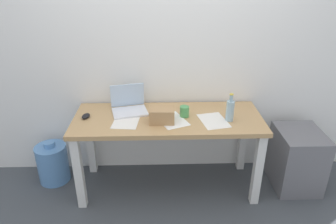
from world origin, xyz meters
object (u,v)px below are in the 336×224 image
computer_mouse (86,116)px  water_cooler_jug (53,163)px  laptop_left (129,106)px  desk (168,128)px  filing_cabinet (296,159)px  coffee_mug (184,111)px  beer_bottle (230,110)px  cardboard_box (162,115)px

computer_mouse → water_cooler_jug: computer_mouse is taller
laptop_left → computer_mouse: laptop_left is taller
desk → laptop_left: size_ratio=4.68×
filing_cabinet → water_cooler_jug: bearing=176.7°
computer_mouse → coffee_mug: 0.86m
laptop_left → beer_bottle: beer_bottle is taller
beer_bottle → coffee_mug: 0.39m
computer_mouse → coffee_mug: bearing=13.7°
computer_mouse → filing_cabinet: (1.92, -0.02, -0.47)m
desk → cardboard_box: bearing=-121.9°
beer_bottle → cardboard_box: beer_bottle is taller
beer_bottle → coffee_mug: beer_bottle is taller
cardboard_box → coffee_mug: cardboard_box is taller
filing_cabinet → desk: bearing=179.4°
computer_mouse → coffee_mug: size_ratio=1.05×
cardboard_box → water_cooler_jug: cardboard_box is taller
coffee_mug → filing_cabinet: (1.07, -0.02, -0.50)m
cardboard_box → water_cooler_jug: 1.24m
cardboard_box → coffee_mug: 0.22m
computer_mouse → cardboard_box: cardboard_box is taller
laptop_left → water_cooler_jug: size_ratio=0.82×
computer_mouse → filing_cabinet: bearing=12.9°
cardboard_box → filing_cabinet: cardboard_box is taller
laptop_left → beer_bottle: 0.89m
filing_cabinet → computer_mouse: bearing=179.3°
computer_mouse → water_cooler_jug: (-0.40, 0.11, -0.56)m
laptop_left → computer_mouse: 0.39m
water_cooler_jug → beer_bottle: bearing=-6.9°
desk → coffee_mug: bearing=4.5°
water_cooler_jug → cardboard_box: bearing=-11.1°
beer_bottle → filing_cabinet: beer_bottle is taller
beer_bottle → filing_cabinet: size_ratio=0.43×
beer_bottle → computer_mouse: size_ratio=2.43×
desk → cardboard_box: (-0.05, -0.09, 0.17)m
beer_bottle → coffee_mug: (-0.38, 0.09, -0.05)m
computer_mouse → filing_cabinet: 1.98m
desk → coffee_mug: size_ratio=17.29×
desk → beer_bottle: bearing=-8.3°
coffee_mug → filing_cabinet: size_ratio=0.17×
desk → water_cooler_jug: bearing=173.7°
cardboard_box → computer_mouse: bearing=171.7°
laptop_left → coffee_mug: 0.51m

